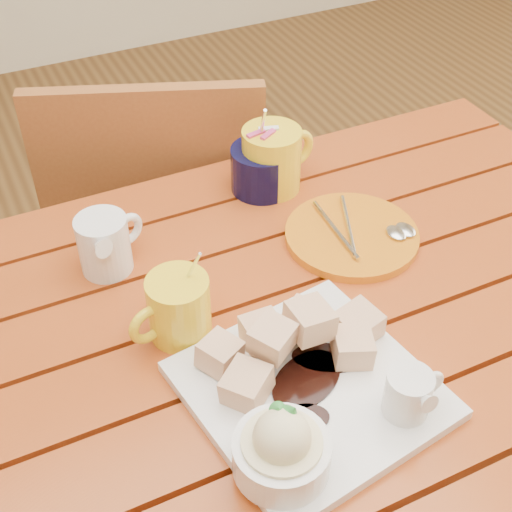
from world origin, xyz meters
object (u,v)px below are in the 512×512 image
coffee_mug_left (177,308)px  chair_far (162,229)px  table (288,374)px  coffee_mug_right (273,158)px  orange_saucer (353,235)px  dessert_plate (304,394)px

coffee_mug_left → chair_far: 0.63m
table → coffee_mug_left: coffee_mug_left is taller
coffee_mug_right → coffee_mug_left: bearing=-149.3°
orange_saucer → chair_far: size_ratio=0.23×
orange_saucer → chair_far: 0.56m
dessert_plate → coffee_mug_left: bearing=115.9°
table → coffee_mug_left: size_ratio=8.83×
coffee_mug_left → table: bearing=-32.7°
table → dessert_plate: 0.20m
coffee_mug_right → table: bearing=-125.0°
chair_far → table: bearing=110.8°
table → coffee_mug_right: 0.35m
coffee_mug_left → orange_saucer: 0.32m
dessert_plate → coffee_mug_right: size_ratio=1.90×
dessert_plate → coffee_mug_right: (0.17, 0.43, 0.02)m
coffee_mug_right → orange_saucer: size_ratio=0.79×
coffee_mug_right → orange_saucer: (0.05, -0.18, -0.05)m
table → orange_saucer: 0.23m
coffee_mug_left → orange_saucer: size_ratio=0.67×
coffee_mug_left → orange_saucer: (0.31, 0.07, -0.04)m
dessert_plate → coffee_mug_right: coffee_mug_right is taller
table → orange_saucer: orange_saucer is taller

